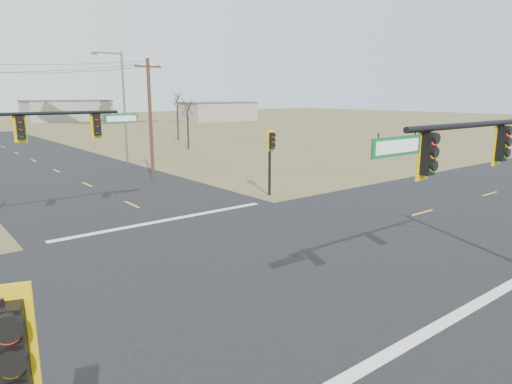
# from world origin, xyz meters

# --- Properties ---
(ground) EXTENTS (320.00, 320.00, 0.00)m
(ground) POSITION_xyz_m (0.00, 0.00, 0.00)
(ground) COLOR brown
(ground) RESTS_ON ground
(road_ew) EXTENTS (160.00, 14.00, 0.02)m
(road_ew) POSITION_xyz_m (0.00, 0.00, 0.01)
(road_ew) COLOR black
(road_ew) RESTS_ON ground
(road_ns) EXTENTS (14.00, 160.00, 0.02)m
(road_ns) POSITION_xyz_m (0.00, 0.00, 0.01)
(road_ns) COLOR black
(road_ns) RESTS_ON ground
(stop_bar_near) EXTENTS (12.00, 0.40, 0.01)m
(stop_bar_near) POSITION_xyz_m (0.00, -7.50, 0.03)
(stop_bar_near) COLOR silver
(stop_bar_near) RESTS_ON road_ns
(stop_bar_far) EXTENTS (12.00, 0.40, 0.01)m
(stop_bar_far) POSITION_xyz_m (0.00, 7.50, 0.03)
(stop_bar_far) COLOR silver
(stop_bar_far) RESTS_ON road_ns
(mast_arm_near) EXTENTS (10.33, 0.42, 6.29)m
(mast_arm_near) POSITION_xyz_m (3.51, -7.50, 4.60)
(mast_arm_near) COLOR black
(mast_arm_near) RESTS_ON ground
(mast_arm_far) EXTENTS (8.82, 0.41, 6.25)m
(mast_arm_far) POSITION_xyz_m (-5.95, 9.43, 4.54)
(mast_arm_far) COLOR black
(mast_arm_far) RESTS_ON ground
(pedestal_signal_ne) EXTENTS (0.65, 0.56, 4.31)m
(pedestal_signal_ne) POSITION_xyz_m (8.29, 8.81, 3.16)
(pedestal_signal_ne) COLOR black
(pedestal_signal_ne) RESTS_ON ground
(utility_pole_near) EXTENTS (2.24, 0.35, 9.16)m
(utility_pole_near) POSITION_xyz_m (4.69, 18.74, 4.77)
(utility_pole_near) COLOR #4D3021
(utility_pole_near) RESTS_ON ground
(streetlight_a) EXTENTS (2.92, 0.43, 10.42)m
(streetlight_a) POSITION_xyz_m (6.42, 28.28, 5.85)
(streetlight_a) COLOR slate
(streetlight_a) RESTS_ON ground
(bare_tree_c) EXTENTS (2.97, 2.97, 6.54)m
(bare_tree_c) POSITION_xyz_m (17.46, 35.32, 5.13)
(bare_tree_c) COLOR black
(bare_tree_c) RESTS_ON ground
(bare_tree_d) EXTENTS (3.66, 3.66, 7.64)m
(bare_tree_d) POSITION_xyz_m (22.08, 46.23, 6.16)
(bare_tree_d) COLOR black
(bare_tree_d) RESTS_ON ground
(warehouse_mid) EXTENTS (20.00, 12.00, 5.00)m
(warehouse_mid) POSITION_xyz_m (25.00, 110.00, 2.50)
(warehouse_mid) COLOR gray
(warehouse_mid) RESTS_ON ground
(warehouse_right) EXTENTS (18.00, 10.00, 4.50)m
(warehouse_right) POSITION_xyz_m (55.00, 85.00, 2.25)
(warehouse_right) COLOR gray
(warehouse_right) RESTS_ON ground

